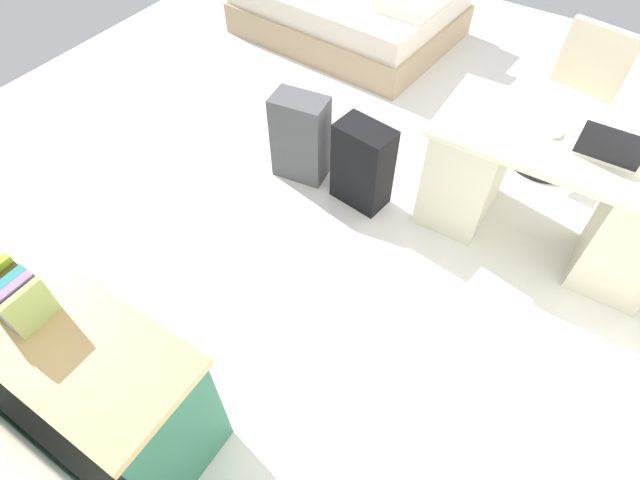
{
  "coord_description": "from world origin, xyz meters",
  "views": [
    {
      "loc": [
        -1.23,
        2.44,
        2.45
      ],
      "look_at": [
        -0.4,
        1.16,
        0.6
      ],
      "focal_mm": 27.78,
      "sensor_mm": 36.0,
      "label": 1
    }
  ],
  "objects_px": {
    "desk": "(549,191)",
    "bed": "(350,9)",
    "suitcase_black": "(362,165)",
    "computer_mouse": "(557,133)",
    "laptop": "(609,149)",
    "suitcase_spare_grey": "(300,138)",
    "credenza": "(44,339)",
    "office_chair": "(567,109)"
  },
  "relations": [
    {
      "from": "desk",
      "to": "bed",
      "type": "relative_size",
      "value": 0.73
    },
    {
      "from": "desk",
      "to": "suitcase_black",
      "type": "bearing_deg",
      "value": 15.71
    },
    {
      "from": "suitcase_black",
      "to": "computer_mouse",
      "type": "xyz_separation_m",
      "value": [
        -0.98,
        -0.32,
        0.47
      ]
    },
    {
      "from": "laptop",
      "to": "computer_mouse",
      "type": "relative_size",
      "value": 3.14
    },
    {
      "from": "desk",
      "to": "suitcase_spare_grey",
      "type": "distance_m",
      "value": 1.59
    },
    {
      "from": "suitcase_spare_grey",
      "to": "credenza",
      "type": "bearing_deg",
      "value": 77.87
    },
    {
      "from": "desk",
      "to": "office_chair",
      "type": "relative_size",
      "value": 1.55
    },
    {
      "from": "desk",
      "to": "office_chair",
      "type": "distance_m",
      "value": 0.84
    },
    {
      "from": "laptop",
      "to": "bed",
      "type": "bearing_deg",
      "value": -33.25
    },
    {
      "from": "suitcase_spare_grey",
      "to": "laptop",
      "type": "xyz_separation_m",
      "value": [
        -1.72,
        -0.29,
        0.49
      ]
    },
    {
      "from": "office_chair",
      "to": "laptop",
      "type": "bearing_deg",
      "value": 109.01
    },
    {
      "from": "desk",
      "to": "office_chair",
      "type": "xyz_separation_m",
      "value": [
        0.13,
        -0.82,
        0.03
      ]
    },
    {
      "from": "bed",
      "to": "computer_mouse",
      "type": "xyz_separation_m",
      "value": [
        -2.19,
        1.57,
        0.52
      ]
    },
    {
      "from": "office_chair",
      "to": "bed",
      "type": "relative_size",
      "value": 0.47
    },
    {
      "from": "office_chair",
      "to": "suitcase_black",
      "type": "xyz_separation_m",
      "value": [
        0.95,
        1.13,
        -0.12
      ]
    },
    {
      "from": "credenza",
      "to": "laptop",
      "type": "bearing_deg",
      "value": -129.88
    },
    {
      "from": "credenza",
      "to": "computer_mouse",
      "type": "bearing_deg",
      "value": -125.22
    },
    {
      "from": "bed",
      "to": "suitcase_spare_grey",
      "type": "height_order",
      "value": "suitcase_spare_grey"
    },
    {
      "from": "desk",
      "to": "laptop",
      "type": "relative_size",
      "value": 4.62
    },
    {
      "from": "laptop",
      "to": "desk",
      "type": "bearing_deg",
      "value": -7.68
    },
    {
      "from": "bed",
      "to": "desk",
      "type": "bearing_deg",
      "value": 145.29
    },
    {
      "from": "suitcase_black",
      "to": "credenza",
      "type": "bearing_deg",
      "value": 80.36
    },
    {
      "from": "credenza",
      "to": "suitcase_spare_grey",
      "type": "bearing_deg",
      "value": -93.64
    },
    {
      "from": "laptop",
      "to": "suitcase_black",
      "type": "bearing_deg",
      "value": 12.77
    },
    {
      "from": "bed",
      "to": "office_chair",
      "type": "bearing_deg",
      "value": 160.64
    },
    {
      "from": "credenza",
      "to": "suitcase_black",
      "type": "height_order",
      "value": "credenza"
    },
    {
      "from": "suitcase_black",
      "to": "laptop",
      "type": "distance_m",
      "value": 1.37
    },
    {
      "from": "office_chair",
      "to": "suitcase_black",
      "type": "distance_m",
      "value": 1.48
    },
    {
      "from": "bed",
      "to": "suitcase_spare_grey",
      "type": "distance_m",
      "value": 2.02
    },
    {
      "from": "suitcase_black",
      "to": "computer_mouse",
      "type": "distance_m",
      "value": 1.13
    },
    {
      "from": "bed",
      "to": "computer_mouse",
      "type": "height_order",
      "value": "computer_mouse"
    },
    {
      "from": "bed",
      "to": "suitcase_black",
      "type": "distance_m",
      "value": 2.24
    },
    {
      "from": "bed",
      "to": "suitcase_black",
      "type": "relative_size",
      "value": 3.38
    },
    {
      "from": "desk",
      "to": "suitcase_spare_grey",
      "type": "bearing_deg",
      "value": 11.15
    },
    {
      "from": "suitcase_spare_grey",
      "to": "laptop",
      "type": "relative_size",
      "value": 1.97
    },
    {
      "from": "credenza",
      "to": "laptop",
      "type": "distance_m",
      "value": 2.91
    },
    {
      "from": "desk",
      "to": "credenza",
      "type": "distance_m",
      "value": 2.8
    },
    {
      "from": "suitcase_black",
      "to": "computer_mouse",
      "type": "relative_size",
      "value": 5.91
    },
    {
      "from": "bed",
      "to": "suitcase_spare_grey",
      "type": "xyz_separation_m",
      "value": [
        -0.72,
        1.89,
        0.07
      ]
    },
    {
      "from": "office_chair",
      "to": "credenza",
      "type": "distance_m",
      "value": 3.43
    },
    {
      "from": "suitcase_black",
      "to": "laptop",
      "type": "xyz_separation_m",
      "value": [
        -1.24,
        -0.28,
        0.51
      ]
    },
    {
      "from": "desk",
      "to": "credenza",
      "type": "xyz_separation_m",
      "value": [
        1.68,
        2.23,
        -0.0
      ]
    }
  ]
}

